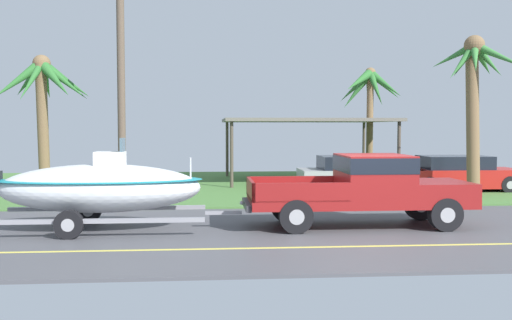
% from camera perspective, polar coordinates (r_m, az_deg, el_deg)
% --- Properties ---
extents(ground, '(36.00, 22.00, 0.11)m').
position_cam_1_polar(ground, '(22.41, 4.94, -3.15)').
color(ground, '#4C4C51').
extents(pickup_truck_towing, '(5.71, 1.99, 1.79)m').
position_cam_1_polar(pickup_truck_towing, '(14.86, 11.28, -2.52)').
color(pickup_truck_towing, maroon).
rests_on(pickup_truck_towing, ground).
extents(boat_on_trailer, '(6.12, 2.42, 2.22)m').
position_cam_1_polar(boat_on_trailer, '(14.52, -15.07, -2.63)').
color(boat_on_trailer, gray).
rests_on(boat_on_trailer, ground).
extents(parked_sedan_near, '(4.56, 1.95, 1.38)m').
position_cam_1_polar(parked_sedan_near, '(22.56, 9.94, -1.40)').
color(parked_sedan_near, '#99999E').
rests_on(parked_sedan_near, ground).
extents(parked_sedan_far, '(4.49, 1.90, 1.38)m').
position_cam_1_polar(parked_sedan_far, '(23.66, 19.20, -1.32)').
color(parked_sedan_far, '#B21E19').
rests_on(parked_sedan_far, ground).
extents(carport_awning, '(7.36, 5.88, 2.85)m').
position_cam_1_polar(carport_awning, '(26.30, 4.85, 3.79)').
color(carport_awning, '#4C4238').
rests_on(carport_awning, ground).
extents(palm_tree_near_left, '(3.17, 3.34, 4.92)m').
position_cam_1_polar(palm_tree_near_left, '(20.99, -20.01, 6.31)').
color(palm_tree_near_left, brown).
rests_on(palm_tree_near_left, ground).
extents(palm_tree_near_right, '(2.93, 2.69, 5.15)m').
position_cam_1_polar(palm_tree_near_right, '(26.75, 11.01, 6.51)').
color(palm_tree_near_right, brown).
rests_on(palm_tree_near_right, ground).
extents(palm_tree_mid, '(2.70, 2.88, 5.61)m').
position_cam_1_polar(palm_tree_mid, '(21.42, 20.64, 7.13)').
color(palm_tree_mid, brown).
rests_on(palm_tree_mid, ground).
extents(utility_pole, '(0.24, 1.80, 8.69)m').
position_cam_1_polar(utility_pole, '(18.69, -13.09, 9.36)').
color(utility_pole, brown).
rests_on(utility_pole, ground).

